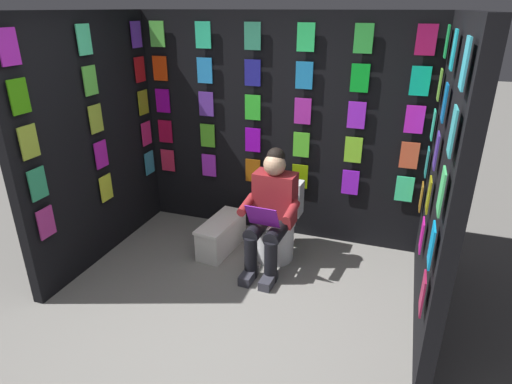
{
  "coord_description": "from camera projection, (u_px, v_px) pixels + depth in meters",
  "views": [
    {
      "loc": [
        -1.23,
        2.29,
        2.38
      ],
      "look_at": [
        -0.06,
        -1.08,
        0.85
      ],
      "focal_mm": 30.28,
      "sensor_mm": 36.0,
      "label": 1
    }
  ],
  "objects": [
    {
      "name": "display_wall_left",
      "position": [
        443.0,
        182.0,
        3.21
      ],
      "size": [
        0.14,
        1.97,
        2.36
      ],
      "color": "black",
      "rests_on": "ground"
    },
    {
      "name": "ground_plane",
      "position": [
        202.0,
        345.0,
        3.3
      ],
      "size": [
        30.0,
        30.0,
        0.0
      ],
      "primitive_type": "plane",
      "color": "gray"
    },
    {
      "name": "comic_longbox_near",
      "position": [
        221.0,
        235.0,
        4.55
      ],
      "size": [
        0.33,
        0.71,
        0.34
      ],
      "rotation": [
        0.0,
        0.0,
        -0.1
      ],
      "color": "white",
      "rests_on": "ground"
    },
    {
      "name": "toilet",
      "position": [
        278.0,
        226.0,
        4.4
      ],
      "size": [
        0.41,
        0.56,
        0.77
      ],
      "rotation": [
        0.0,
        0.0,
        -0.04
      ],
      "color": "white",
      "rests_on": "ground"
    },
    {
      "name": "display_wall_right",
      "position": [
        92.0,
        142.0,
        4.16
      ],
      "size": [
        0.14,
        1.97,
        2.36
      ],
      "color": "black",
      "rests_on": "ground"
    },
    {
      "name": "person_reading",
      "position": [
        271.0,
        211.0,
        4.1
      ],
      "size": [
        0.54,
        0.7,
        1.19
      ],
      "rotation": [
        0.0,
        0.0,
        -0.04
      ],
      "color": "maroon",
      "rests_on": "ground"
    },
    {
      "name": "display_wall_back",
      "position": [
        279.0,
        129.0,
        4.59
      ],
      "size": [
        3.16,
        0.14,
        2.36
      ],
      "color": "black",
      "rests_on": "ground"
    }
  ]
}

